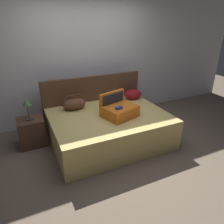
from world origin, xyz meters
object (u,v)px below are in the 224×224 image
bed (109,128)px  duffel_bag (74,104)px  hard_case_large (119,110)px  pillow_near_headboard (133,94)px  table_lamp (27,104)px  nightstand (32,132)px

bed → duffel_bag: bearing=134.2°
hard_case_large → pillow_near_headboard: hard_case_large is taller
bed → pillow_near_headboard: pillow_near_headboard is taller
hard_case_large → table_lamp: bearing=139.9°
duffel_bag → nightstand: 0.90m
pillow_near_headboard → table_lamp: size_ratio=0.96×
hard_case_large → pillow_near_headboard: (0.65, 0.64, -0.02)m
pillow_near_headboard → nightstand: size_ratio=0.73×
duffel_bag → bed: bearing=-45.8°
duffel_bag → table_lamp: size_ratio=1.14×
hard_case_large → duffel_bag: 0.87m
nightstand → table_lamp: bearing=0.0°
hard_case_large → table_lamp: size_ratio=1.68×
hard_case_large → pillow_near_headboard: bearing=28.3°
duffel_bag → nightstand: bearing=179.4°
duffel_bag → nightstand: size_ratio=0.87×
hard_case_large → pillow_near_headboard: 0.91m
table_lamp → pillow_near_headboard: bearing=0.5°
bed → pillow_near_headboard: 1.01m
table_lamp → bed: bearing=-21.4°
duffel_bag → table_lamp: bearing=179.4°
bed → pillow_near_headboard: (0.78, 0.52, 0.37)m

